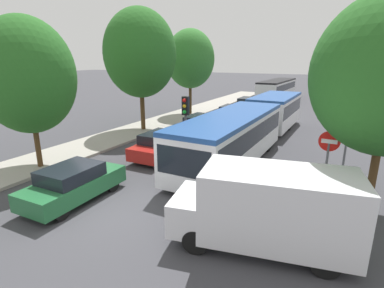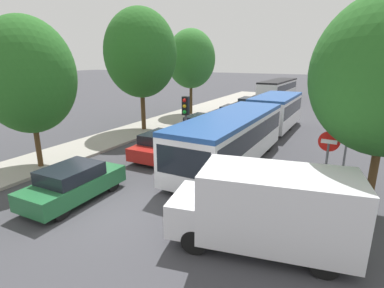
{
  "view_description": "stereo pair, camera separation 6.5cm",
  "coord_description": "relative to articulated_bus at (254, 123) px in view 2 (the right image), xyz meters",
  "views": [
    {
      "loc": [
        6.58,
        -7.18,
        5.18
      ],
      "look_at": [
        0.2,
        5.12,
        1.2
      ],
      "focal_mm": 28.0,
      "sensor_mm": 36.0,
      "label": 1
    },
    {
      "loc": [
        6.64,
        -7.15,
        5.18
      ],
      "look_at": [
        0.2,
        5.12,
        1.2
      ],
      "focal_mm": 28.0,
      "sensor_mm": 36.0,
      "label": 2
    }
  ],
  "objects": [
    {
      "name": "ground_plane",
      "position": [
        -1.74,
        -10.18,
        -1.46
      ],
      "size": [
        200.0,
        200.0,
        0.0
      ],
      "primitive_type": "plane",
      "color": "#3D3D42"
    },
    {
      "name": "kerb_strip_left",
      "position": [
        -8.71,
        6.69,
        -1.39
      ],
      "size": [
        3.2,
        43.73,
        0.14
      ],
      "primitive_type": "cube",
      "color": "#9E998E",
      "rests_on": "ground"
    },
    {
      "name": "articulated_bus",
      "position": [
        0.0,
        0.0,
        0.0
      ],
      "size": [
        2.88,
        17.1,
        2.53
      ],
      "rotation": [
        0.0,
        0.0,
        -1.59
      ],
      "color": "silver",
      "rests_on": "ground"
    },
    {
      "name": "city_bus_rear",
      "position": [
        -3.65,
        23.55,
        -0.07
      ],
      "size": [
        2.87,
        11.28,
        2.41
      ],
      "rotation": [
        0.0,
        0.0,
        1.54
      ],
      "color": "silver",
      "rests_on": "ground"
    },
    {
      "name": "queued_car_green",
      "position": [
        -3.83,
        -10.25,
        -0.77
      ],
      "size": [
        1.74,
        3.97,
        1.37
      ],
      "rotation": [
        0.0,
        0.0,
        1.59
      ],
      "color": "#236638",
      "rests_on": "ground"
    },
    {
      "name": "queued_car_red",
      "position": [
        -3.75,
        -4.42,
        -0.76
      ],
      "size": [
        1.75,
        4.0,
        1.38
      ],
      "rotation": [
        0.0,
        0.0,
        1.59
      ],
      "color": "#B21E19",
      "rests_on": "ground"
    },
    {
      "name": "queued_car_navy",
      "position": [
        -3.73,
        0.57,
        -0.71
      ],
      "size": [
        1.87,
        4.28,
        1.48
      ],
      "rotation": [
        0.0,
        0.0,
        1.59
      ],
      "color": "navy",
      "rests_on": "ground"
    },
    {
      "name": "queued_car_blue",
      "position": [
        -3.61,
        6.21,
        -0.76
      ],
      "size": [
        1.76,
        4.02,
        1.39
      ],
      "rotation": [
        0.0,
        0.0,
        1.59
      ],
      "color": "#284799",
      "rests_on": "ground"
    },
    {
      "name": "queued_car_white",
      "position": [
        -3.79,
        11.4,
        -0.72
      ],
      "size": [
        1.85,
        4.22,
        1.46
      ],
      "rotation": [
        0.0,
        0.0,
        1.59
      ],
      "color": "white",
      "rests_on": "ground"
    },
    {
      "name": "white_van",
      "position": [
        3.31,
        -9.81,
        -0.22
      ],
      "size": [
        5.28,
        2.86,
        2.31
      ],
      "rotation": [
        0.0,
        0.0,
        3.33
      ],
      "color": "silver",
      "rests_on": "ground"
    },
    {
      "name": "traffic_light",
      "position": [
        -2.13,
        -4.62,
        1.04
      ],
      "size": [
        0.34,
        0.37,
        3.4
      ],
      "rotation": [
        0.0,
        0.0,
        -1.48
      ],
      "color": "#56595E",
      "rests_on": "ground"
    },
    {
      "name": "no_entry_sign",
      "position": [
        4.48,
        -6.54,
        0.41
      ],
      "size": [
        0.7,
        0.08,
        2.82
      ],
      "rotation": [
        0.0,
        0.0,
        -1.57
      ],
      "color": "#56595E",
      "rests_on": "ground"
    },
    {
      "name": "direction_sign_post",
      "position": [
        5.05,
        -2.23,
        1.11
      ],
      "size": [
        0.38,
        1.38,
        3.6
      ],
      "rotation": [
        0.0,
        0.0,
        2.91
      ],
      "color": "#56595E",
      "rests_on": "ground"
    },
    {
      "name": "tree_left_near",
      "position": [
        -8.02,
        -8.62,
        2.83
      ],
      "size": [
        4.19,
        4.19,
        7.02
      ],
      "color": "#51381E",
      "rests_on": "ground"
    },
    {
      "name": "tree_left_mid",
      "position": [
        -8.29,
        0.12,
        3.89
      ],
      "size": [
        5.02,
        5.02,
        8.55
      ],
      "color": "#51381E",
      "rests_on": "ground"
    },
    {
      "name": "tree_left_far",
      "position": [
        -8.21,
        7.41,
        3.52
      ],
      "size": [
        4.39,
        4.39,
        7.74
      ],
      "color": "#51381E",
      "rests_on": "ground"
    }
  ]
}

